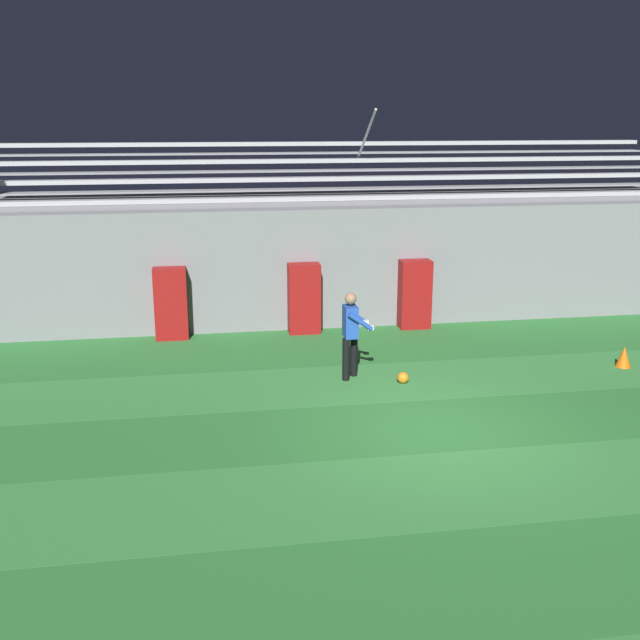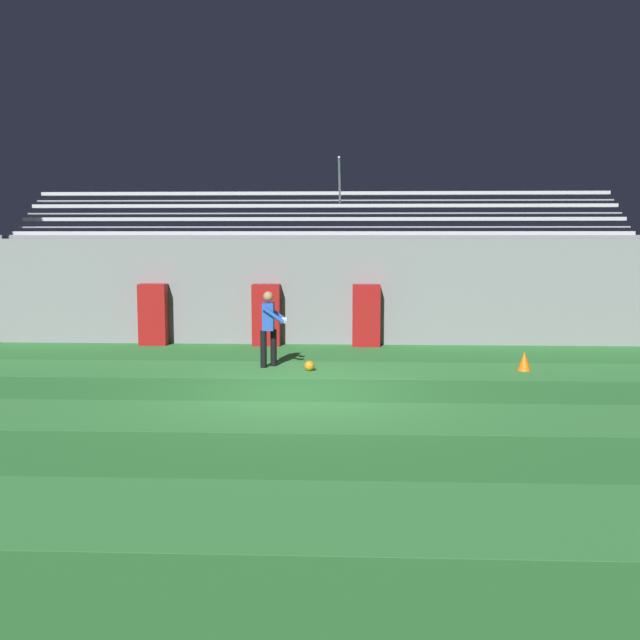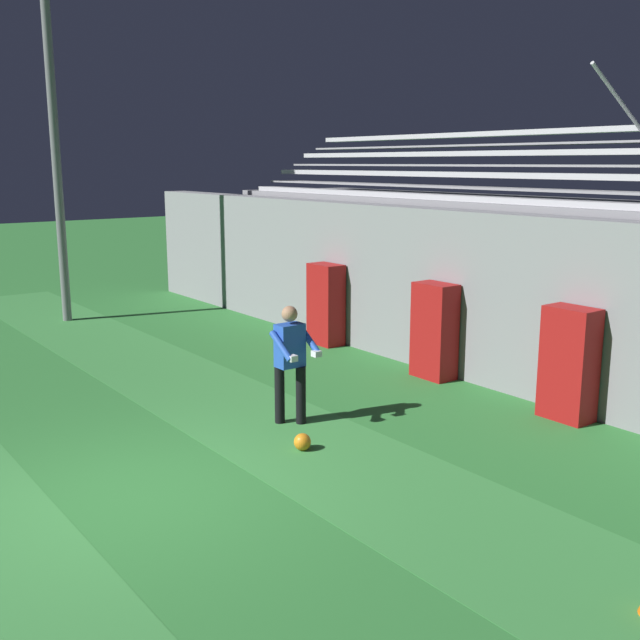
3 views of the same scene
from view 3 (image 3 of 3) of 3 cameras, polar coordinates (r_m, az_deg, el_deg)
The scene contains 10 objects.
ground_plane at distance 8.65m, azimuth -14.02°, elevation -12.86°, with size 80.00×80.00×0.00m, color #2D7533.
turf_stripe_far at distance 9.73m, azimuth -0.81°, elevation -9.63°, with size 28.00×2.10×0.01m, color #38843D.
back_wall at distance 12.14m, azimuth 15.05°, elevation 1.18°, with size 24.00×0.60×2.80m, color gray.
padding_pillar_gate_left at distance 12.69m, azimuth 8.71°, elevation -0.82°, with size 0.72×0.44×1.61m, color maroon.
padding_pillar_gate_right at distance 11.08m, azimuth 18.45°, elevation -3.18°, with size 0.72×0.44×1.61m, color maroon.
padding_pillar_far_left at distance 14.90m, azimuth 0.45°, elevation 1.20°, with size 0.72×0.44×1.61m, color maroon.
bleacher_stand at distance 13.73m, azimuth 20.23°, elevation 2.47°, with size 18.00×3.35×5.03m.
floodlight_pole at distance 17.96m, azimuth -19.76°, elevation 15.62°, with size 0.90×0.36×7.79m.
goalkeeper at distance 10.29m, azimuth -2.25°, elevation -2.85°, with size 0.57×0.58×1.67m.
soccer_ball at distance 9.59m, azimuth -1.35°, elevation -9.27°, with size 0.22×0.22×0.22m, color orange.
Camera 3 is at (7.31, -2.94, 3.57)m, focal length 42.00 mm.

